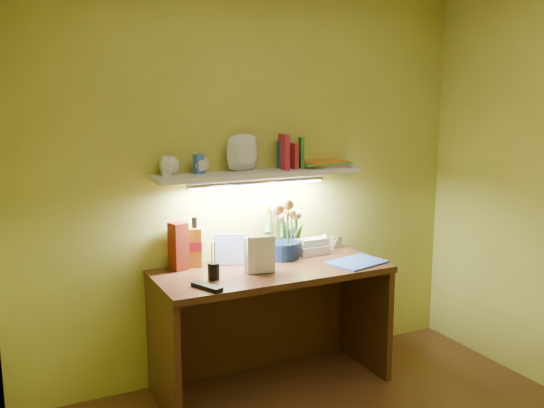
# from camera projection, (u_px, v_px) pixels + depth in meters

# --- Properties ---
(desk) EXTENTS (1.40, 0.60, 0.75)m
(desk) POSITION_uv_depth(u_px,v_px,m) (272.00, 328.00, 3.68)
(desk) COLOR #39200F
(desk) RESTS_ON ground
(flower_bouquet) EXTENTS (0.31, 0.31, 0.37)m
(flower_bouquet) POSITION_uv_depth(u_px,v_px,m) (283.00, 230.00, 3.80)
(flower_bouquet) COLOR #0C1C3C
(flower_bouquet) RESTS_ON desk
(telephone) EXTENTS (0.20, 0.15, 0.12)m
(telephone) POSITION_uv_depth(u_px,v_px,m) (311.00, 245.00, 3.94)
(telephone) COLOR beige
(telephone) RESTS_ON desk
(desk_clock) EXTENTS (0.08, 0.06, 0.08)m
(desk_clock) POSITION_uv_depth(u_px,v_px,m) (336.00, 242.00, 4.09)
(desk_clock) COLOR #BABBBF
(desk_clock) RESTS_ON desk
(whisky_bottle) EXTENTS (0.10, 0.10, 0.30)m
(whisky_bottle) POSITION_uv_depth(u_px,v_px,m) (195.00, 242.00, 3.63)
(whisky_bottle) COLOR #B46612
(whisky_bottle) RESTS_ON desk
(whisky_box) EXTENTS (0.11, 0.11, 0.28)m
(whisky_box) POSITION_uv_depth(u_px,v_px,m) (178.00, 246.00, 3.57)
(whisky_box) COLOR #601809
(whisky_box) RESTS_ON desk
(pen_cup) EXTENTS (0.09, 0.09, 0.16)m
(pen_cup) POSITION_uv_depth(u_px,v_px,m) (214.00, 265.00, 3.38)
(pen_cup) COLOR black
(pen_cup) RESTS_ON desk
(art_card) EXTENTS (0.19, 0.10, 0.19)m
(art_card) POSITION_uv_depth(u_px,v_px,m) (229.00, 249.00, 3.69)
(art_card) COLOR white
(art_card) RESTS_ON desk
(tv_remote) EXTENTS (0.13, 0.20, 0.02)m
(tv_remote) POSITION_uv_depth(u_px,v_px,m) (207.00, 287.00, 3.23)
(tv_remote) COLOR black
(tv_remote) RESTS_ON desk
(blue_folder) EXTENTS (0.38, 0.32, 0.01)m
(blue_folder) POSITION_uv_depth(u_px,v_px,m) (357.00, 262.00, 3.73)
(blue_folder) COLOR blue
(blue_folder) RESTS_ON desk
(desk_book_a) EXTENTS (0.17, 0.06, 0.22)m
(desk_book_a) POSITION_uv_depth(u_px,v_px,m) (248.00, 256.00, 3.47)
(desk_book_a) COLOR silver
(desk_book_a) RESTS_ON desk
(desk_book_b) EXTENTS (0.15, 0.04, 0.21)m
(desk_book_b) POSITION_uv_depth(u_px,v_px,m) (244.00, 255.00, 3.51)
(desk_book_b) COLOR silver
(desk_book_b) RESTS_ON desk
(wall_shelf) EXTENTS (1.32, 0.34, 0.25)m
(wall_shelf) POSITION_uv_depth(u_px,v_px,m) (262.00, 168.00, 3.68)
(wall_shelf) COLOR silver
(wall_shelf) RESTS_ON ground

